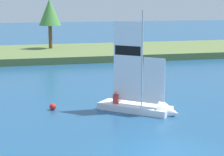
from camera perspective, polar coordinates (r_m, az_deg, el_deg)
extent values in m
plane|color=navy|center=(18.06, 7.08, -10.17)|extent=(200.00, 200.00, 0.00)
cube|color=#5B703D|center=(47.96, -6.14, 3.42)|extent=(80.00, 12.57, 0.71)
cylinder|color=brown|center=(49.31, -8.34, 5.53)|extent=(0.42, 0.42, 2.65)
cone|color=#47893D|center=(49.14, -8.43, 8.83)|extent=(2.52, 2.52, 3.04)
cube|color=white|center=(24.45, 3.10, -4.04)|extent=(4.13, 3.90, 0.37)
cone|color=white|center=(23.66, 7.77, -4.63)|extent=(1.66, 1.68, 1.30)
cylinder|color=#B7B7BC|center=(23.70, 4.10, 2.62)|extent=(0.08, 0.08, 5.42)
cube|color=white|center=(24.11, 2.14, 2.30)|extent=(1.37, 1.22, 4.53)
cube|color=black|center=(24.03, 2.15, 3.73)|extent=(1.23, 1.10, 0.54)
cube|color=white|center=(23.62, 5.70, -0.41)|extent=(0.98, 0.88, 2.61)
cylinder|color=#B7B7BC|center=(24.55, 2.10, -3.00)|extent=(1.39, 1.24, 0.06)
cube|color=red|center=(24.53, 0.50, -2.86)|extent=(0.34, 0.34, 0.56)
sphere|color=tan|center=(24.44, 0.50, -1.97)|extent=(0.20, 0.20, 0.20)
cube|color=silver|center=(25.11, 1.03, -2.52)|extent=(0.34, 0.34, 0.58)
sphere|color=tan|center=(25.02, 1.03, -1.63)|extent=(0.20, 0.20, 0.20)
sphere|color=red|center=(24.86, -8.03, -3.87)|extent=(0.39, 0.39, 0.39)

